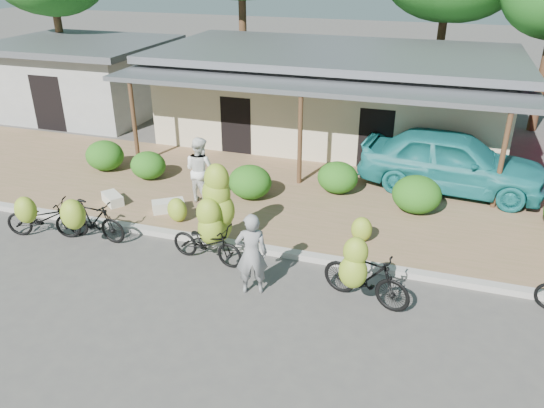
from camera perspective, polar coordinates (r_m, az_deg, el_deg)
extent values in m
plane|color=#494644|center=(11.36, -5.28, -9.91)|extent=(100.00, 100.00, 0.00)
cube|color=#92684E|center=(15.42, 1.85, 0.58)|extent=(60.00, 6.00, 0.12)
cube|color=#A8A399|center=(12.88, -1.87, -4.74)|extent=(60.00, 0.25, 0.15)
cube|color=beige|center=(20.44, 6.67, 11.20)|extent=(12.00, 6.00, 3.10)
cube|color=slate|center=(20.10, 6.92, 15.82)|extent=(13.00, 7.00, 0.25)
cube|color=black|center=(17.79, 4.64, 7.59)|extent=(1.40, 0.12, 2.20)
cube|color=slate|center=(16.33, 3.98, 12.52)|extent=(13.00, 2.00, 0.15)
cylinder|color=#533221|center=(18.07, -14.57, 8.21)|extent=(0.14, 0.14, 2.85)
cylinder|color=#533221|center=(15.90, 3.02, 6.65)|extent=(0.14, 0.14, 2.85)
cylinder|color=#533221|center=(15.54, 23.43, 4.06)|extent=(0.14, 0.14, 2.85)
cube|color=#A1A29D|center=(24.97, -19.51, 12.33)|extent=(6.00, 5.00, 2.90)
cube|color=slate|center=(24.69, -20.05, 15.87)|extent=(7.00, 6.00, 0.25)
cube|color=black|center=(23.19, -22.91, 9.95)|extent=(1.40, 0.12, 2.20)
cylinder|color=#533221|center=(27.76, -21.91, 16.84)|extent=(0.36, 0.36, 6.35)
cylinder|color=#533221|center=(26.32, -3.18, 19.26)|extent=(0.36, 0.36, 7.37)
cylinder|color=#533221|center=(25.17, 17.75, 16.86)|extent=(0.36, 0.36, 6.49)
ellipsoid|color=#245F15|center=(18.00, -17.54, 4.99)|extent=(1.24, 1.12, 0.97)
ellipsoid|color=#245F15|center=(16.95, -13.18, 4.07)|extent=(1.11, 1.00, 0.86)
ellipsoid|color=#245F15|center=(15.16, -2.38, 2.38)|extent=(1.25, 1.12, 0.97)
ellipsoid|color=#245F15|center=(15.63, 7.08, 2.85)|extent=(1.19, 1.07, 0.93)
ellipsoid|color=#245F15|center=(14.83, 15.30, 1.00)|extent=(1.32, 1.19, 1.03)
imported|color=black|center=(14.49, -23.40, -1.44)|extent=(2.02, 1.08, 1.01)
ellipsoid|color=#8BA729|center=(13.76, -24.97, -0.59)|extent=(0.53, 0.45, 0.67)
imported|color=black|center=(13.88, -18.62, -1.70)|extent=(1.79, 0.60, 1.06)
ellipsoid|color=#8BA729|center=(13.24, -20.62, -1.06)|extent=(0.60, 0.51, 0.76)
imported|color=black|center=(12.36, -7.00, -4.17)|extent=(1.91, 0.89, 0.96)
ellipsoid|color=#8BA729|center=(12.68, -5.92, -2.18)|extent=(0.72, 0.61, 0.90)
ellipsoid|color=#8BA729|center=(12.46, -5.61, -0.67)|extent=(0.71, 0.60, 0.89)
ellipsoid|color=#8BA729|center=(12.32, -6.01, 1.10)|extent=(0.68, 0.58, 0.85)
ellipsoid|color=#8BA729|center=(12.16, -5.97, 2.68)|extent=(0.60, 0.51, 0.75)
ellipsoid|color=#8BA729|center=(12.38, -6.57, -2.69)|extent=(0.64, 0.54, 0.80)
ellipsoid|color=#8BA729|center=(12.21, -6.83, -0.97)|extent=(0.59, 0.50, 0.74)
imported|color=black|center=(11.04, 10.08, -7.79)|extent=(2.00, 1.08, 1.16)
ellipsoid|color=#8BA729|center=(10.28, 8.71, -7.21)|extent=(0.55, 0.47, 0.69)
ellipsoid|color=#8BA729|center=(10.10, 8.99, -5.09)|extent=(0.48, 0.41, 0.60)
ellipsoid|color=#8BA729|center=(14.09, -10.11, -0.71)|extent=(0.50, 0.42, 0.62)
ellipsoid|color=#8BA729|center=(14.12, -10.18, -0.59)|extent=(0.52, 0.44, 0.64)
ellipsoid|color=#8BA729|center=(13.12, 9.62, -2.71)|extent=(0.51, 0.43, 0.64)
cube|color=beige|center=(14.77, -11.09, -0.19)|extent=(0.93, 0.81, 0.30)
cube|color=beige|center=(15.60, -16.77, 0.55)|extent=(0.83, 0.75, 0.28)
imported|color=gray|center=(10.99, -2.21, -5.39)|extent=(0.78, 0.65, 1.85)
imported|color=white|center=(14.94, -7.75, 3.68)|extent=(1.10, 0.97, 1.88)
imported|color=#1C7C7E|center=(16.43, 18.79, 4.42)|extent=(5.46, 2.61, 1.80)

